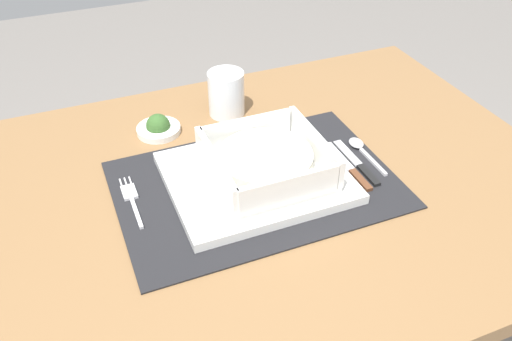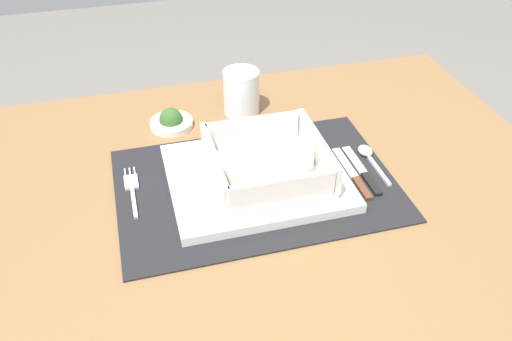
{
  "view_description": "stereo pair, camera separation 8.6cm",
  "coord_description": "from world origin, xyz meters",
  "px_view_note": "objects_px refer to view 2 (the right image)",
  "views": [
    {
      "loc": [
        -0.27,
        -0.63,
        1.3
      ],
      "look_at": [
        -0.02,
        -0.0,
        0.78
      ],
      "focal_mm": 37.77,
      "sensor_mm": 36.0,
      "label": 1
    },
    {
      "loc": [
        -0.19,
        -0.66,
        1.3
      ],
      "look_at": [
        -0.02,
        -0.0,
        0.78
      ],
      "focal_mm": 37.77,
      "sensor_mm": 36.0,
      "label": 2
    }
  ],
  "objects_px": {
    "porridge_bowl": "(268,164)",
    "bread_knife": "(354,176)",
    "dining_table": "(265,232)",
    "drinking_glass": "(241,94)",
    "butter_knife": "(364,173)",
    "condiment_saucer": "(171,121)",
    "spoon": "(368,155)",
    "fork": "(132,188)"
  },
  "relations": [
    {
      "from": "spoon",
      "to": "condiment_saucer",
      "type": "relative_size",
      "value": 1.4
    },
    {
      "from": "dining_table",
      "to": "bread_knife",
      "type": "distance_m",
      "value": 0.19
    },
    {
      "from": "porridge_bowl",
      "to": "drinking_glass",
      "type": "relative_size",
      "value": 2.07
    },
    {
      "from": "spoon",
      "to": "butter_knife",
      "type": "height_order",
      "value": "spoon"
    },
    {
      "from": "dining_table",
      "to": "condiment_saucer",
      "type": "bearing_deg",
      "value": 120.15
    },
    {
      "from": "drinking_glass",
      "to": "condiment_saucer",
      "type": "bearing_deg",
      "value": -173.02
    },
    {
      "from": "drinking_glass",
      "to": "butter_knife",
      "type": "bearing_deg",
      "value": -59.95
    },
    {
      "from": "dining_table",
      "to": "spoon",
      "type": "bearing_deg",
      "value": 6.36
    },
    {
      "from": "condiment_saucer",
      "to": "spoon",
      "type": "bearing_deg",
      "value": -31.35
    },
    {
      "from": "bread_knife",
      "to": "fork",
      "type": "bearing_deg",
      "value": 165.27
    },
    {
      "from": "bread_knife",
      "to": "drinking_glass",
      "type": "bearing_deg",
      "value": 112.1
    },
    {
      "from": "porridge_bowl",
      "to": "drinking_glass",
      "type": "bearing_deg",
      "value": 86.43
    },
    {
      "from": "dining_table",
      "to": "condiment_saucer",
      "type": "xyz_separation_m",
      "value": [
        -0.12,
        0.21,
        0.12
      ]
    },
    {
      "from": "porridge_bowl",
      "to": "condiment_saucer",
      "type": "bearing_deg",
      "value": 120.34
    },
    {
      "from": "bread_knife",
      "to": "drinking_glass",
      "type": "distance_m",
      "value": 0.29
    },
    {
      "from": "butter_knife",
      "to": "drinking_glass",
      "type": "height_order",
      "value": "drinking_glass"
    },
    {
      "from": "porridge_bowl",
      "to": "butter_knife",
      "type": "relative_size",
      "value": 1.32
    },
    {
      "from": "bread_knife",
      "to": "spoon",
      "type": "bearing_deg",
      "value": 41.2
    },
    {
      "from": "spoon",
      "to": "drinking_glass",
      "type": "height_order",
      "value": "drinking_glass"
    },
    {
      "from": "dining_table",
      "to": "drinking_glass",
      "type": "xyz_separation_m",
      "value": [
        0.02,
        0.23,
        0.15
      ]
    },
    {
      "from": "porridge_bowl",
      "to": "drinking_glass",
      "type": "distance_m",
      "value": 0.23
    },
    {
      "from": "butter_knife",
      "to": "fork",
      "type": "bearing_deg",
      "value": 174.79
    },
    {
      "from": "dining_table",
      "to": "drinking_glass",
      "type": "distance_m",
      "value": 0.27
    },
    {
      "from": "dining_table",
      "to": "condiment_saucer",
      "type": "distance_m",
      "value": 0.27
    },
    {
      "from": "porridge_bowl",
      "to": "butter_knife",
      "type": "bearing_deg",
      "value": -7.1
    },
    {
      "from": "porridge_bowl",
      "to": "bread_knife",
      "type": "distance_m",
      "value": 0.15
    },
    {
      "from": "butter_knife",
      "to": "drinking_glass",
      "type": "relative_size",
      "value": 1.56
    },
    {
      "from": "dining_table",
      "to": "butter_knife",
      "type": "xyz_separation_m",
      "value": [
        0.16,
        -0.02,
        0.11
      ]
    },
    {
      "from": "butter_knife",
      "to": "condiment_saucer",
      "type": "height_order",
      "value": "condiment_saucer"
    },
    {
      "from": "porridge_bowl",
      "to": "bread_knife",
      "type": "xyz_separation_m",
      "value": [
        0.14,
        -0.02,
        -0.04
      ]
    },
    {
      "from": "fork",
      "to": "butter_knife",
      "type": "relative_size",
      "value": 0.94
    },
    {
      "from": "dining_table",
      "to": "spoon",
      "type": "distance_m",
      "value": 0.22
    },
    {
      "from": "porridge_bowl",
      "to": "condiment_saucer",
      "type": "distance_m",
      "value": 0.25
    },
    {
      "from": "drinking_glass",
      "to": "bread_knife",
      "type": "bearing_deg",
      "value": -63.53
    },
    {
      "from": "dining_table",
      "to": "fork",
      "type": "bearing_deg",
      "value": 169.51
    },
    {
      "from": "dining_table",
      "to": "porridge_bowl",
      "type": "height_order",
      "value": "porridge_bowl"
    },
    {
      "from": "porridge_bowl",
      "to": "spoon",
      "type": "relative_size",
      "value": 1.6
    },
    {
      "from": "fork",
      "to": "butter_knife",
      "type": "bearing_deg",
      "value": -9.37
    },
    {
      "from": "bread_knife",
      "to": "condiment_saucer",
      "type": "relative_size",
      "value": 1.76
    },
    {
      "from": "dining_table",
      "to": "bread_knife",
      "type": "bearing_deg",
      "value": -10.18
    },
    {
      "from": "fork",
      "to": "condiment_saucer",
      "type": "bearing_deg",
      "value": 63.21
    },
    {
      "from": "dining_table",
      "to": "bread_knife",
      "type": "height_order",
      "value": "bread_knife"
    }
  ]
}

